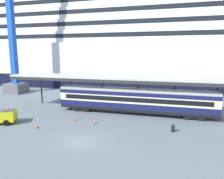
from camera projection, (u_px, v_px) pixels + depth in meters
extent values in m
plane|color=slate|center=(81.00, 141.00, 23.46)|extent=(400.00, 400.00, 0.00)
cube|color=black|center=(107.00, 78.00, 66.98)|extent=(136.91, 24.76, 3.78)
cube|color=white|center=(107.00, 58.00, 65.89)|extent=(136.91, 24.76, 8.82)
cube|color=white|center=(107.00, 39.00, 64.87)|extent=(125.95, 22.78, 3.12)
cube|color=black|center=(94.00, 35.00, 54.07)|extent=(120.48, 0.12, 1.12)
cube|color=white|center=(107.00, 28.00, 64.33)|extent=(120.91, 21.87, 3.12)
cube|color=black|center=(94.00, 23.00, 53.96)|extent=(115.66, 0.12, 1.12)
cube|color=white|center=(107.00, 18.00, 63.80)|extent=(115.88, 20.96, 3.12)
cube|color=black|center=(95.00, 10.00, 53.86)|extent=(110.84, 0.12, 1.12)
cube|color=white|center=(107.00, 7.00, 63.26)|extent=(110.84, 20.05, 3.12)
cube|color=#BABABA|center=(136.00, 78.00, 33.58)|extent=(44.01, 5.01, 0.25)
cube|color=#292929|center=(133.00, 82.00, 31.36)|extent=(44.01, 0.20, 0.50)
cylinder|color=#292929|center=(41.00, 89.00, 41.01)|extent=(0.28, 0.28, 5.68)
cylinder|color=#292929|center=(71.00, 90.00, 39.37)|extent=(0.28, 0.28, 5.68)
cylinder|color=#292929|center=(102.00, 92.00, 37.73)|extent=(0.28, 0.28, 5.68)
cylinder|color=#292929|center=(137.00, 94.00, 36.09)|extent=(0.28, 0.28, 5.68)
cylinder|color=#292929|center=(175.00, 96.00, 34.45)|extent=(0.28, 0.28, 5.68)
cylinder|color=#292929|center=(217.00, 98.00, 32.80)|extent=(0.28, 0.28, 5.68)
cube|color=black|center=(134.00, 109.00, 33.96)|extent=(24.99, 2.80, 0.40)
cube|color=#141947|center=(135.00, 105.00, 33.85)|extent=(24.99, 2.80, 0.90)
cube|color=beige|center=(135.00, 98.00, 33.67)|extent=(24.99, 2.80, 1.20)
cube|color=black|center=(133.00, 100.00, 32.36)|extent=(22.99, 0.08, 0.72)
cube|color=#141947|center=(135.00, 93.00, 33.51)|extent=(24.99, 2.80, 0.60)
cube|color=#A3A3A3|center=(135.00, 90.00, 33.43)|extent=(24.99, 2.69, 0.36)
cube|color=black|center=(83.00, 107.00, 36.38)|extent=(3.20, 2.35, 0.50)
cylinder|color=black|center=(76.00, 109.00, 35.50)|extent=(0.84, 0.12, 0.84)
cylinder|color=black|center=(85.00, 110.00, 35.03)|extent=(0.84, 0.12, 0.84)
cube|color=black|center=(193.00, 115.00, 31.68)|extent=(3.20, 2.35, 0.50)
cylinder|color=black|center=(188.00, 117.00, 30.80)|extent=(0.84, 0.12, 0.84)
cylinder|color=black|center=(201.00, 118.00, 30.33)|extent=(0.84, 0.12, 0.84)
cube|color=yellow|center=(7.00, 114.00, 29.18)|extent=(2.85, 2.65, 1.10)
cube|color=#19232D|center=(6.00, 112.00, 29.12)|extent=(2.63, 2.50, 0.44)
cube|color=orange|center=(6.00, 110.00, 29.08)|extent=(0.59, 0.40, 0.16)
cylinder|color=black|center=(11.00, 118.00, 30.34)|extent=(0.83, 0.54, 0.80)
cylinder|color=black|center=(6.00, 123.00, 28.39)|extent=(0.83, 0.54, 0.80)
cube|color=black|center=(37.00, 128.00, 27.59)|extent=(0.36, 0.36, 0.04)
cone|color=#EA590F|center=(37.00, 125.00, 27.53)|extent=(0.30, 0.30, 0.62)
cylinder|color=white|center=(37.00, 125.00, 27.53)|extent=(0.17, 0.17, 0.09)
cube|color=black|center=(95.00, 123.00, 29.32)|extent=(0.36, 0.36, 0.04)
cone|color=#EA590F|center=(95.00, 121.00, 29.26)|extent=(0.30, 0.30, 0.58)
cylinder|color=white|center=(95.00, 121.00, 29.26)|extent=(0.17, 0.17, 0.08)
cube|color=black|center=(75.00, 120.00, 30.82)|extent=(0.36, 0.36, 0.04)
cone|color=#EA590F|center=(75.00, 118.00, 30.76)|extent=(0.30, 0.30, 0.69)
cylinder|color=white|center=(75.00, 117.00, 30.75)|extent=(0.17, 0.17, 0.10)
cube|color=#595960|center=(16.00, 88.00, 52.06)|extent=(4.40, 4.40, 2.40)
cube|color=blue|center=(10.00, 8.00, 48.83)|extent=(1.30, 1.30, 35.27)
cylinder|color=black|center=(173.00, 129.00, 26.22)|extent=(0.44, 0.44, 0.70)
sphere|color=black|center=(173.00, 126.00, 26.15)|extent=(0.48, 0.48, 0.48)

